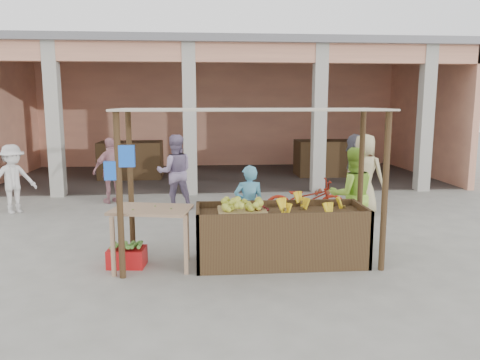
{
  "coord_description": "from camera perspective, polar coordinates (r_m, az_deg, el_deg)",
  "views": [
    {
      "loc": [
        -0.71,
        -6.93,
        2.48
      ],
      "look_at": [
        -0.03,
        1.2,
        1.12
      ],
      "focal_mm": 35.0,
      "sensor_mm": 36.0,
      "label": 1
    }
  ],
  "objects": [
    {
      "name": "vendor_green",
      "position": [
        8.54,
        13.5,
        -1.48
      ],
      "size": [
        0.87,
        0.51,
        1.79
      ],
      "primitive_type": "imported",
      "rotation": [
        0.0,
        0.0,
        3.12
      ],
      "color": "#95CD39",
      "rests_on": "ground"
    },
    {
      "name": "stall_awning",
      "position": [
        7.04,
        0.91,
        5.39
      ],
      "size": [
        4.09,
        1.35,
        2.39
      ],
      "color": "#45331B",
      "rests_on": "ground"
    },
    {
      "name": "side_table",
      "position": [
        7.13,
        -10.77,
        -4.53
      ],
      "size": [
        1.26,
        0.97,
        0.92
      ],
      "rotation": [
        0.0,
        0.0,
        -0.2
      ],
      "color": "tan",
      "rests_on": "ground"
    },
    {
      "name": "market_building",
      "position": [
        15.87,
        -2.05,
        10.29
      ],
      "size": [
        14.4,
        6.4,
        4.2
      ],
      "color": "#EEA17C",
      "rests_on": "ground"
    },
    {
      "name": "red_crate",
      "position": [
        7.43,
        -13.6,
        -9.12
      ],
      "size": [
        0.58,
        0.45,
        0.29
      ],
      "primitive_type": "cube",
      "rotation": [
        0.0,
        0.0,
        -0.09
      ],
      "color": "#B21314",
      "rests_on": "ground"
    },
    {
      "name": "banana_heap",
      "position": [
        7.34,
        8.9,
        -2.99
      ],
      "size": [
        1.2,
        0.65,
        0.22
      ],
      "primitive_type": null,
      "color": "yellow",
      "rests_on": "fruit_stall"
    },
    {
      "name": "shopper_d",
      "position": [
        11.45,
        13.95,
        1.38
      ],
      "size": [
        1.3,
        1.83,
        1.84
      ],
      "primitive_type": "imported",
      "rotation": [
        0.0,
        0.0,
        1.17
      ],
      "color": "#53515F",
      "rests_on": "ground"
    },
    {
      "name": "shopper_b",
      "position": [
        11.95,
        -15.38,
        1.39
      ],
      "size": [
        1.15,
        1.01,
        1.73
      ],
      "primitive_type": "imported",
      "rotation": [
        0.0,
        0.0,
        3.73
      ],
      "color": "#BF808A",
      "rests_on": "ground"
    },
    {
      "name": "plantain_bundle",
      "position": [
        7.37,
        -13.66,
        -7.73
      ],
      "size": [
        0.45,
        0.31,
        0.09
      ],
      "primitive_type": null,
      "color": "#539134",
      "rests_on": "red_crate"
    },
    {
      "name": "vendor_blue",
      "position": [
        8.02,
        1.11,
        -2.89
      ],
      "size": [
        0.59,
        0.45,
        1.52
      ],
      "primitive_type": "imported",
      "rotation": [
        0.0,
        0.0,
        3.09
      ],
      "color": "#53A5CA",
      "rests_on": "ground"
    },
    {
      "name": "motorcycle",
      "position": [
        9.83,
        7.96,
        -2.4
      ],
      "size": [
        0.69,
        1.82,
        0.94
      ],
      "primitive_type": "imported",
      "rotation": [
        0.0,
        0.0,
        1.53
      ],
      "color": "maroon",
      "rests_on": "ground"
    },
    {
      "name": "shopper_c",
      "position": [
        10.7,
        14.9,
        1.18
      ],
      "size": [
        1.13,
        1.08,
        1.98
      ],
      "primitive_type": "imported",
      "rotation": [
        0.0,
        0.0,
        2.48
      ],
      "color": "tan",
      "rests_on": "ground"
    },
    {
      "name": "shopper_f",
      "position": [
        10.93,
        -7.93,
        1.38
      ],
      "size": [
        0.99,
        0.65,
        1.9
      ],
      "primitive_type": "imported",
      "rotation": [
        0.0,
        0.0,
        3.27
      ],
      "color": "gray",
      "rests_on": "ground"
    },
    {
      "name": "fruit_stall",
      "position": [
        7.33,
        4.96,
        -7.03
      ],
      "size": [
        2.6,
        0.95,
        0.8
      ],
      "primitive_type": "cube",
      "color": "#45331B",
      "rests_on": "ground"
    },
    {
      "name": "ground",
      "position": [
        7.39,
        1.03,
        -10.12
      ],
      "size": [
        60.0,
        60.0,
        0.0
      ],
      "primitive_type": "plane",
      "color": "slate",
      "rests_on": "ground"
    },
    {
      "name": "papaya_pile",
      "position": [
        7.07,
        -10.83,
        -2.6
      ],
      "size": [
        0.71,
        0.4,
        0.2
      ],
      "primitive_type": null,
      "color": "#3C7F29",
      "rests_on": "side_table"
    },
    {
      "name": "berry_heap",
      "position": [
        7.16,
        2.55,
        -3.56
      ],
      "size": [
        0.4,
        0.33,
        0.13
      ],
      "primitive_type": "ellipsoid",
      "color": "maroon",
      "rests_on": "fruit_stall"
    },
    {
      "name": "melon_tray",
      "position": [
        7.13,
        0.26,
        -3.38
      ],
      "size": [
        0.73,
        0.64,
        0.2
      ],
      "color": "#9D8051",
      "rests_on": "fruit_stall"
    },
    {
      "name": "produce_sacks",
      "position": [
        12.77,
        9.94,
        -0.56
      ],
      "size": [
        0.74,
        0.69,
        0.56
      ],
      "color": "maroon",
      "rests_on": "ground"
    },
    {
      "name": "shopper_a",
      "position": [
        11.62,
        -25.96,
        0.4
      ],
      "size": [
        1.15,
        1.13,
        1.67
      ],
      "primitive_type": "imported",
      "rotation": [
        0.0,
        0.0,
        0.75
      ],
      "color": "silver",
      "rests_on": "ground"
    }
  ]
}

